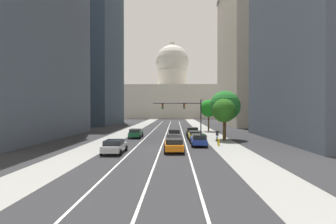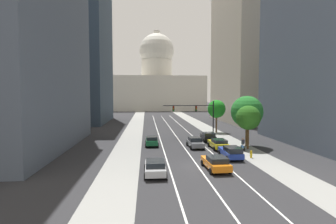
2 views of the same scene
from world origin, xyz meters
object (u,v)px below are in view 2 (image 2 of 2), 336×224
object	(u,v)px
car_black	(208,137)
car_gray	(195,142)
cyclist	(243,144)
fire_hydrant	(251,154)
capitol_building	(157,84)
car_blue	(231,152)
street_tree_near_right	(248,118)
street_tree_far_right	(216,109)
car_silver	(155,167)
car_orange	(216,163)
car_yellow	(218,144)
traffic_signal_mast	(197,112)
street_tree_mid_right	(247,112)
car_green	(152,141)

from	to	relation	value
car_black	car_gray	bearing A→B (deg)	150.11
cyclist	fire_hydrant	bearing A→B (deg)	175.50
capitol_building	fire_hydrant	xyz separation A→B (m)	(7.10, -106.43, -12.42)
capitol_building	cyclist	bearing A→B (deg)	-85.76
car_blue	car_black	size ratio (longest dim) A/B	1.12
street_tree_near_right	street_tree_far_right	bearing A→B (deg)	90.48
capitol_building	car_silver	bearing A→B (deg)	-92.34
car_orange	car_black	xyz separation A→B (m)	(3.06, 16.50, 0.04)
car_black	fire_hydrant	bearing A→B (deg)	-166.57
car_blue	car_yellow	world-z (taller)	car_blue
traffic_signal_mast	street_tree_mid_right	bearing A→B (deg)	-56.25
capitol_building	car_blue	xyz separation A→B (m)	(4.60, -106.52, -12.10)
car_gray	car_yellow	bearing A→B (deg)	-111.52
fire_hydrant	cyclist	world-z (taller)	cyclist
street_tree_far_right	street_tree_mid_right	xyz separation A→B (m)	(0.66, -14.60, 0.35)
car_green	car_silver	distance (m)	14.78
car_orange	street_tree_far_right	size ratio (longest dim) A/B	0.73
car_yellow	street_tree_near_right	xyz separation A→B (m)	(4.13, -0.26, 3.59)
capitol_building	car_orange	xyz separation A→B (m)	(1.54, -111.22, -12.14)
street_tree_near_right	cyclist	bearing A→B (deg)	-133.72
capitol_building	car_blue	size ratio (longest dim) A/B	9.47
car_yellow	car_blue	bearing A→B (deg)	179.05
car_yellow	street_tree_far_right	distance (m)	17.17
car_gray	car_green	xyz separation A→B (m)	(-6.13, 2.12, -0.01)
car_orange	car_yellow	distance (m)	10.81
car_gray	traffic_signal_mast	xyz separation A→B (m)	(2.00, 9.10, 3.75)
cyclist	car_blue	bearing A→B (deg)	146.94
car_blue	street_tree_far_right	world-z (taller)	street_tree_far_right
car_gray	car_yellow	world-z (taller)	car_gray
cyclist	street_tree_mid_right	distance (m)	5.49
capitol_building	car_yellow	bearing A→B (deg)	-87.39
car_green	street_tree_near_right	bearing A→B (deg)	-103.99
car_green	car_blue	world-z (taller)	car_blue
car_orange	street_tree_mid_right	world-z (taller)	street_tree_mid_right
car_blue	car_yellow	size ratio (longest dim) A/B	1.05
car_black	street_tree_mid_right	distance (m)	7.76
fire_hydrant	street_tree_mid_right	distance (m)	8.83
car_green	street_tree_far_right	size ratio (longest dim) A/B	0.68
car_silver	street_tree_near_right	distance (m)	17.85
car_green	street_tree_far_right	bearing A→B (deg)	-44.79
car_green	car_yellow	distance (m)	9.74
car_silver	fire_hydrant	bearing A→B (deg)	-62.61
capitol_building	car_gray	size ratio (longest dim) A/B	10.79
car_silver	car_black	bearing A→B (deg)	-27.17
car_yellow	car_orange	bearing A→B (deg)	162.61
capitol_building	car_orange	world-z (taller)	capitol_building
car_blue	street_tree_near_right	distance (m)	7.69
capitol_building	traffic_signal_mast	world-z (taller)	capitol_building
car_yellow	car_black	xyz separation A→B (m)	(-0.01, 6.13, 0.03)
car_green	traffic_signal_mast	bearing A→B (deg)	-48.75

